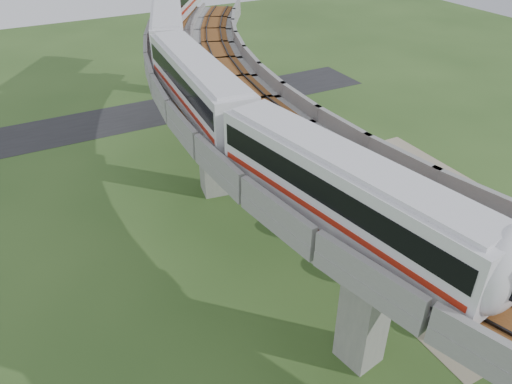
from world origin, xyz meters
TOP-DOWN VIEW (x-y plane):
  - ground at (0.00, 0.00)m, footprint 160.00×160.00m
  - dirt_lot at (14.00, -2.00)m, footprint 18.00×26.00m
  - asphalt_road at (0.00, 30.00)m, footprint 60.00×8.00m
  - viaduct at (3.84, 0.00)m, footprint 19.58×73.98m
  - metro_train at (1.51, 11.71)m, footprint 17.45×60.09m
  - fence at (9.75, 0.00)m, footprint 3.87×38.73m
  - tree_0 at (10.90, 21.51)m, footprint 2.30×2.30m
  - tree_1 at (9.22, 17.20)m, footprint 2.01×2.01m
  - tree_2 at (8.41, 11.79)m, footprint 2.78×2.78m
  - tree_3 at (7.21, 6.91)m, footprint 2.20×2.20m
  - tree_4 at (6.27, -0.28)m, footprint 2.51×2.51m
  - tree_5 at (7.03, -6.19)m, footprint 2.88×2.88m
  - tree_6 at (8.71, -13.49)m, footprint 2.04×2.04m
  - car_white at (12.01, -5.28)m, footprint 1.34×3.21m
  - car_red at (16.97, -8.03)m, footprint 3.81×3.68m
  - car_dark at (10.13, 5.48)m, footprint 3.92×2.54m

SIDE VIEW (x-z plane):
  - ground at x=0.00m, z-range 0.00..0.00m
  - asphalt_road at x=0.00m, z-range 0.00..0.03m
  - dirt_lot at x=14.00m, z-range 0.00..0.04m
  - car_dark at x=10.13m, z-range 0.04..1.10m
  - car_white at x=12.01m, z-range 0.04..1.13m
  - car_red at x=16.97m, z-range 0.04..1.34m
  - fence at x=9.75m, z-range 0.00..1.50m
  - tree_1 at x=9.22m, z-range 0.35..2.76m
  - tree_0 at x=10.90m, z-range 0.40..3.17m
  - tree_5 at x=7.03m, z-range 0.41..3.70m
  - tree_2 at x=8.41m, z-range 0.44..3.69m
  - tree_4 at x=6.27m, z-range 0.57..3.84m
  - tree_3 at x=7.21m, z-range 0.63..3.79m
  - tree_6 at x=8.71m, z-range 0.72..3.92m
  - viaduct at x=3.84m, z-range 3.35..14.75m
  - metro_train at x=1.51m, z-range 10.49..14.13m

